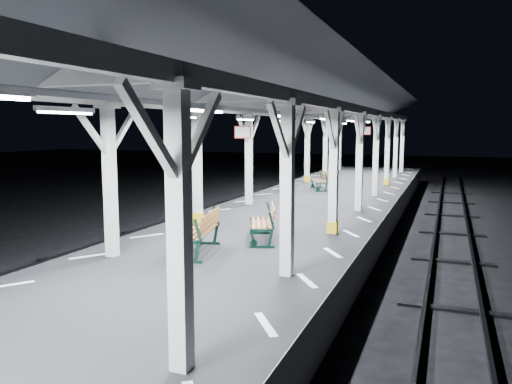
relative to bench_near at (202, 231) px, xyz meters
The scene contains 10 objects.
ground 1.87m from the bench_near, 75.51° to the left, with size 120.00×120.00×0.00m, color black.
platform 1.50m from the bench_near, 75.51° to the left, with size 6.00×50.00×1.00m, color black.
hazard_stripes_left 2.47m from the bench_near, 153.76° to the left, with size 1.00×48.00×0.01m, color silver.
hazard_stripes_right 2.97m from the bench_near, 21.44° to the left, with size 1.00×48.00×0.01m, color silver.
track_left 5.05m from the bench_near, 167.22° to the left, with size 2.20×60.00×0.16m.
track_right 5.57m from the bench_near, 11.47° to the left, with size 2.20×60.00×0.16m.
canopy 3.25m from the bench_near, 75.20° to the left, with size 5.40×49.00×4.65m.
bench_near is the anchor object (origin of this frame).
bench_mid 1.91m from the bench_near, 62.53° to the left, with size 1.15×1.73×0.88m.
bench_far 12.26m from the bench_near, 91.33° to the left, with size 1.09×1.58×0.81m.
Camera 1 is at (4.78, -10.81, 3.79)m, focal length 35.00 mm.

